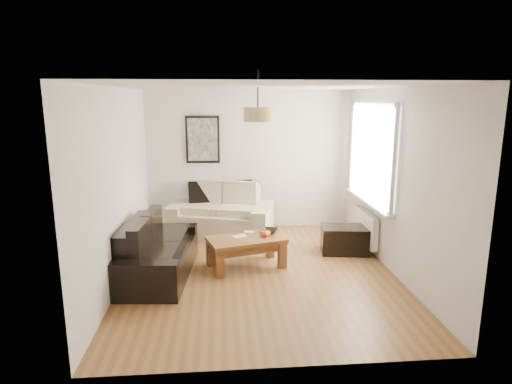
{
  "coord_description": "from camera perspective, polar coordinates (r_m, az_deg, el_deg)",
  "views": [
    {
      "loc": [
        -0.54,
        -5.79,
        2.46
      ],
      "look_at": [
        0.0,
        0.6,
        1.05
      ],
      "focal_mm": 30.26,
      "sensor_mm": 36.0,
      "label": 1
    }
  ],
  "objects": [
    {
      "name": "pendant_shade",
      "position": [
        6.11,
        0.24,
        10.25
      ],
      "size": [
        0.4,
        0.4,
        0.2
      ],
      "primitive_type": "cylinder",
      "color": "tan",
      "rests_on": "ceiling"
    },
    {
      "name": "orange_b",
      "position": [
        6.43,
        1.64,
        -5.46
      ],
      "size": [
        0.09,
        0.09,
        0.07
      ],
      "primitive_type": "sphere",
      "rotation": [
        0.0,
        0.0,
        -0.32
      ],
      "color": "orange",
      "rests_on": "fruit_bowl"
    },
    {
      "name": "window_bay",
      "position": [
        7.06,
        15.14,
        4.98
      ],
      "size": [
        0.14,
        1.9,
        1.6
      ],
      "primitive_type": null,
      "color": "white",
      "rests_on": "wall_right"
    },
    {
      "name": "wall_left",
      "position": [
        6.06,
        -17.71,
        0.77
      ],
      "size": [
        0.04,
        4.5,
        2.6
      ],
      "primitive_type": null,
      "color": "silver",
      "rests_on": "floor"
    },
    {
      "name": "orange_c",
      "position": [
        6.41,
        1.0,
        -5.5
      ],
      "size": [
        0.08,
        0.08,
        0.07
      ],
      "primitive_type": "sphere",
      "rotation": [
        0.0,
        0.0,
        -0.27
      ],
      "color": "orange",
      "rests_on": "fruit_bowl"
    },
    {
      "name": "orange_a",
      "position": [
        6.38,
        1.36,
        -5.6
      ],
      "size": [
        0.09,
        0.09,
        0.09
      ],
      "primitive_type": "sphere",
      "rotation": [
        0.0,
        0.0,
        -0.05
      ],
      "color": "#F74D14",
      "rests_on": "fruit_bowl"
    },
    {
      "name": "poster",
      "position": [
        8.05,
        -7.06,
        6.9
      ],
      "size": [
        0.62,
        0.04,
        0.87
      ],
      "primitive_type": null,
      "color": "black",
      "rests_on": "wall_back"
    },
    {
      "name": "ceiling",
      "position": [
        5.81,
        0.51,
        13.78
      ],
      "size": [
        3.8,
        4.5,
        0.0
      ],
      "primitive_type": null,
      "color": "white",
      "rests_on": "floor"
    },
    {
      "name": "ottoman",
      "position": [
        7.15,
        11.66,
        -6.17
      ],
      "size": [
        0.81,
        0.58,
        0.43
      ],
      "primitive_type": "cube",
      "rotation": [
        0.0,
        0.0,
        -0.14
      ],
      "color": "black",
      "rests_on": "floor"
    },
    {
      "name": "floor",
      "position": [
        6.31,
        0.46,
        -10.54
      ],
      "size": [
        4.5,
        4.5,
        0.0
      ],
      "primitive_type": "plane",
      "color": "brown",
      "rests_on": "ground"
    },
    {
      "name": "fruit_bowl",
      "position": [
        6.56,
        1.79,
        -5.16
      ],
      "size": [
        0.32,
        0.32,
        0.06
      ],
      "primitive_type": "imported",
      "rotation": [
        0.0,
        0.0,
        -0.32
      ],
      "color": "black",
      "rests_on": "coffee_table"
    },
    {
      "name": "radiator",
      "position": [
        7.3,
        14.3,
        -4.55
      ],
      "size": [
        0.1,
        0.9,
        0.52
      ],
      "primitive_type": "cube",
      "color": "white",
      "rests_on": "wall_right"
    },
    {
      "name": "coffee_table",
      "position": [
        6.42,
        -1.3,
        -7.97
      ],
      "size": [
        1.22,
        0.88,
        0.45
      ],
      "primitive_type": null,
      "rotation": [
        0.0,
        0.0,
        0.28
      ],
      "color": "brown",
      "rests_on": "floor"
    },
    {
      "name": "loveseat_cream",
      "position": [
        7.83,
        -4.65,
        -2.52
      ],
      "size": [
        2.0,
        1.44,
        0.9
      ],
      "primitive_type": null,
      "rotation": [
        0.0,
        0.0,
        -0.28
      ],
      "color": "beige",
      "rests_on": "floor"
    },
    {
      "name": "cushion_right",
      "position": [
        7.98,
        -1.93,
        0.11
      ],
      "size": [
        0.43,
        0.23,
        0.41
      ],
      "primitive_type": "cube",
      "rotation": [
        0.0,
        0.0,
        0.27
      ],
      "color": "black",
      "rests_on": "loveseat_cream"
    },
    {
      "name": "wall_front",
      "position": [
        3.76,
        3.64,
        -5.61
      ],
      "size": [
        3.8,
        0.04,
        2.6
      ],
      "primitive_type": null,
      "color": "silver",
      "rests_on": "floor"
    },
    {
      "name": "wall_right",
      "position": [
        6.39,
        17.73,
        1.34
      ],
      "size": [
        0.04,
        4.5,
        2.6
      ],
      "primitive_type": null,
      "color": "silver",
      "rests_on": "floor"
    },
    {
      "name": "sofa_leather",
      "position": [
        6.23,
        -12.87,
        -7.37
      ],
      "size": [
        1.02,
        1.85,
        0.77
      ],
      "primitive_type": null,
      "rotation": [
        0.0,
        0.0,
        1.48
      ],
      "color": "black",
      "rests_on": "floor"
    },
    {
      "name": "papers",
      "position": [
        6.41,
        -2.16,
        -5.86
      ],
      "size": [
        0.23,
        0.2,
        0.01
      ],
      "primitive_type": "cube",
      "rotation": [
        0.0,
        0.0,
        0.39
      ],
      "color": "beige",
      "rests_on": "coffee_table"
    },
    {
      "name": "wall_back",
      "position": [
        8.14,
        -0.97,
        4.22
      ],
      "size": [
        3.8,
        0.04,
        2.6
      ],
      "primitive_type": null,
      "color": "silver",
      "rests_on": "floor"
    },
    {
      "name": "cushion_left",
      "position": [
        7.98,
        -7.5,
        -0.03
      ],
      "size": [
        0.41,
        0.16,
        0.4
      ],
      "primitive_type": "cube",
      "rotation": [
        0.0,
        0.0,
        0.11
      ],
      "color": "black",
      "rests_on": "loveseat_cream"
    }
  ]
}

